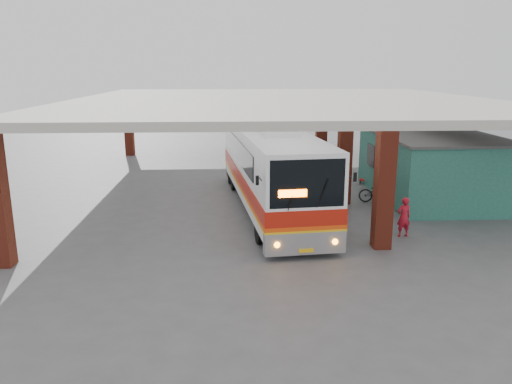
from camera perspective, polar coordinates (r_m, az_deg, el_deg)
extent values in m
plane|color=#515154|center=(20.41, 3.47, -3.56)|extent=(90.00, 90.00, 0.00)
cube|color=maroon|center=(17.61, 14.43, 0.53)|extent=(0.60, 0.60, 4.35)
cube|color=maroon|center=(23.28, 10.09, 3.95)|extent=(0.60, 0.60, 4.35)
cube|color=maroon|center=(29.09, 7.45, 6.02)|extent=(0.60, 0.60, 4.35)
cube|color=maroon|center=(37.26, -14.34, 7.42)|extent=(0.60, 0.60, 4.35)
cube|color=maroon|center=(38.55, 15.67, 7.55)|extent=(0.60, 0.60, 4.35)
cube|color=beige|center=(26.03, 3.11, 10.34)|extent=(21.00, 23.00, 0.30)
cube|color=#2B6C61|center=(25.71, 19.35, 2.78)|extent=(5.00, 8.00, 3.00)
cube|color=#4C4C4C|center=(25.48, 19.63, 6.20)|extent=(5.20, 8.20, 0.12)
cube|color=#12322D|center=(23.56, 14.94, 1.02)|extent=(0.08, 0.95, 2.10)
cube|color=black|center=(26.23, 13.07, 4.08)|extent=(0.08, 1.20, 1.00)
cube|color=black|center=(26.22, 13.00, 4.08)|extent=(0.04, 1.30, 1.10)
cube|color=white|center=(22.05, 1.62, 3.25)|extent=(4.00, 13.09, 3.01)
cube|color=white|center=(20.76, 2.20, 7.08)|extent=(1.61, 3.34, 0.27)
cube|color=gray|center=(16.52, 5.58, -5.70)|extent=(2.73, 0.71, 0.75)
cube|color=#B41A0C|center=(22.17, 1.61, 1.75)|extent=(4.04, 13.10, 0.54)
cube|color=#EF460D|center=(22.24, 1.61, 0.90)|extent=(4.04, 13.10, 0.14)
cube|color=yellow|center=(22.27, 1.61, 0.59)|extent=(4.04, 13.10, 0.11)
cube|color=black|center=(15.82, 5.88, 0.98)|extent=(2.43, 0.35, 1.56)
cube|color=black|center=(22.59, -2.15, 4.89)|extent=(1.05, 9.62, 0.97)
cube|color=black|center=(23.07, 4.56, 5.04)|extent=(1.05, 9.62, 0.97)
cube|color=#FF5905|center=(15.72, 4.21, -0.16)|extent=(0.91, 0.14, 0.24)
sphere|color=orange|center=(16.10, 2.43, -6.06)|extent=(0.19, 0.19, 0.19)
sphere|color=orange|center=(16.57, 9.02, -5.64)|extent=(0.19, 0.19, 0.19)
cube|color=yellow|center=(16.39, 5.76, -6.68)|extent=(0.48, 0.08, 0.13)
cylinder|color=black|center=(17.92, 0.57, -4.24)|extent=(0.45, 1.10, 1.07)
cylinder|color=black|center=(18.43, 7.73, -3.85)|extent=(0.45, 1.10, 1.07)
cylinder|color=black|center=(25.83, -2.46, 1.43)|extent=(0.45, 1.10, 1.07)
cylinder|color=black|center=(26.18, 2.60, 1.60)|extent=(0.45, 1.10, 1.07)
cylinder|color=black|center=(27.18, -2.80, 2.06)|extent=(0.45, 1.10, 1.07)
cylinder|color=black|center=(27.52, 2.02, 2.21)|extent=(0.45, 1.10, 1.07)
imported|color=black|center=(24.02, 13.90, -0.04)|extent=(1.97, 1.01, 0.99)
imported|color=red|center=(19.37, 16.52, -2.75)|extent=(0.61, 0.46, 1.51)
cube|color=red|center=(27.77, 12.20, 1.37)|extent=(0.55, 0.55, 0.06)
cube|color=red|center=(27.70, 12.61, 1.91)|extent=(0.20, 0.42, 0.62)
cylinder|color=black|center=(27.65, 11.79, 1.06)|extent=(0.03, 0.03, 0.21)
cylinder|color=black|center=(27.62, 12.51, 1.00)|extent=(0.03, 0.03, 0.21)
cylinder|color=black|center=(27.98, 11.86, 1.21)|extent=(0.03, 0.03, 0.21)
cylinder|color=black|center=(27.95, 12.57, 1.16)|extent=(0.03, 0.03, 0.21)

